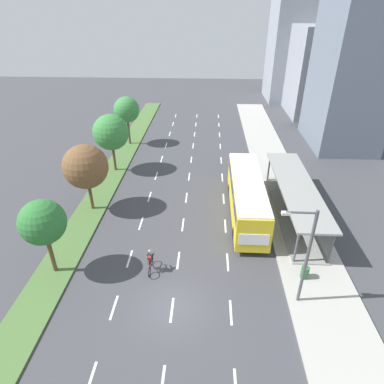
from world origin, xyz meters
The scene contains 19 objects.
ground_plane centered at (0.00, 0.00, 0.00)m, with size 140.00×140.00×0.00m, color #424247.
median_strip centered at (-8.30, 20.00, 0.06)m, with size 2.60×52.00×0.12m, color #4C7038.
sidewalk_right centered at (9.25, 20.00, 0.07)m, with size 4.50×52.00×0.15m, color #ADAAA3.
lane_divider_left centered at (-3.50, 17.12, 0.00)m, with size 0.14×45.23×0.01m.
lane_divider_center centered at (0.00, 17.12, 0.00)m, with size 0.14×45.23×0.01m.
lane_divider_right centered at (3.50, 17.12, 0.00)m, with size 0.14×45.23×0.01m.
bus_shelter centered at (9.53, 10.27, 1.87)m, with size 2.90×13.12×2.86m.
bus centered at (5.25, 10.25, 2.07)m, with size 2.54×11.29×3.37m.
cyclist centered at (-1.77, 3.00, 0.79)m, with size 0.46×1.82×1.71m.
median_tree_nearest centered at (-8.24, 2.58, 4.06)m, with size 2.90×2.90×5.41m.
median_tree_second centered at (-8.16, 10.38, 4.17)m, with size 3.74×3.74×5.93m.
median_tree_third centered at (-8.12, 18.18, 4.37)m, with size 3.69×3.69×6.10m.
median_tree_fourth centered at (-8.24, 25.98, 4.51)m, with size 3.16×3.16×6.00m.
streetlight centered at (7.42, 0.78, 3.89)m, with size 1.91×0.24×6.50m.
trash_bin centered at (8.45, 2.73, 0.57)m, with size 0.52×0.52×0.85m, color #286B38.
building_near_right centered at (18.57, 27.78, 10.91)m, with size 7.22×10.43×21.83m, color slate.
building_mid_right centered at (18.02, 43.39, 6.60)m, with size 6.11×14.57×13.19m, color #8E939E.
building_far_right centered at (16.29, 51.04, 9.84)m, with size 7.04×9.67×19.67m, color #8E939E.
building_tall_right centered at (19.73, 63.26, 6.78)m, with size 10.60×9.23×13.55m, color slate.
Camera 1 is at (1.88, -13.44, 15.77)m, focal length 30.44 mm.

